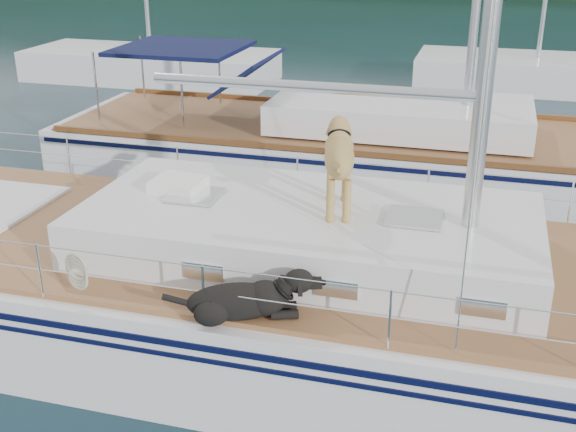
% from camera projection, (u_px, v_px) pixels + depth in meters
% --- Properties ---
extents(ground, '(120.00, 120.00, 0.00)m').
position_uv_depth(ground, '(246.00, 334.00, 9.14)').
color(ground, black).
rests_on(ground, ground).
extents(main_sailboat, '(12.00, 3.97, 14.01)m').
position_uv_depth(main_sailboat, '(252.00, 288.00, 8.85)').
color(main_sailboat, white).
rests_on(main_sailboat, ground).
extents(neighbor_sailboat, '(11.00, 3.50, 13.30)m').
position_uv_depth(neighbor_sailboat, '(342.00, 152.00, 14.20)').
color(neighbor_sailboat, white).
rests_on(neighbor_sailboat, ground).
extents(bg_boat_west, '(8.00, 3.00, 11.65)m').
position_uv_depth(bg_boat_west, '(151.00, 66.00, 23.42)').
color(bg_boat_west, white).
rests_on(bg_boat_west, ground).
extents(bg_boat_center, '(7.20, 3.00, 11.65)m').
position_uv_depth(bg_boat_center, '(536.00, 74.00, 22.21)').
color(bg_boat_center, white).
rests_on(bg_boat_center, ground).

